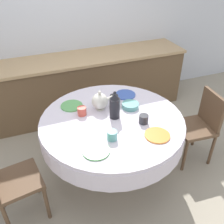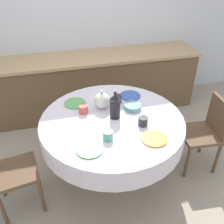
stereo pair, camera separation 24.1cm
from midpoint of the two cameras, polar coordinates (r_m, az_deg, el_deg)
ground_plane at (r=2.97m, az=-2.39°, el=-13.86°), size 12.00×12.00×0.00m
wall_back at (r=3.80m, az=-12.08°, el=19.62°), size 7.00×0.05×2.60m
kitchen_counter at (r=3.80m, az=-9.59°, el=5.92°), size 3.24×0.64×0.88m
dining_table at (r=2.53m, az=-2.73°, el=-3.89°), size 1.43×1.43×0.77m
chair_left at (r=2.99m, az=17.35°, el=-2.58°), size 0.43×0.43×0.87m
chair_right at (r=2.47m, az=-25.40°, el=-14.05°), size 0.46×0.46×0.87m
plate_near_left at (r=2.10m, az=-6.97°, el=-8.92°), size 0.23×0.23×0.01m
cup_near_left at (r=2.18m, az=-3.14°, el=-5.47°), size 0.09×0.09×0.09m
plate_near_right at (r=2.25m, az=7.31°, el=-5.41°), size 0.23×0.23×0.01m
cup_near_right at (r=2.38m, az=4.39°, el=-1.73°), size 0.09×0.09×0.09m
plate_far_left at (r=2.69m, az=-11.77°, el=1.32°), size 0.23×0.23×0.01m
cup_far_left at (r=2.52m, az=-9.62°, el=0.11°), size 0.09×0.09×0.09m
plate_far_right at (r=2.83m, az=0.63°, el=3.91°), size 0.23×0.23×0.01m
cup_far_right at (r=2.69m, az=-2.10°, el=2.95°), size 0.09×0.09×0.09m
coffee_carafe at (r=2.40m, az=-2.25°, el=1.25°), size 0.10×0.10×0.29m
teapot at (r=2.56m, az=-5.47°, el=2.41°), size 0.23×0.17×0.21m
fruit_bowl at (r=2.60m, az=1.59°, el=1.42°), size 0.18×0.18×0.05m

